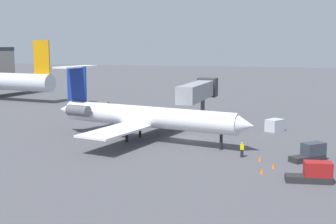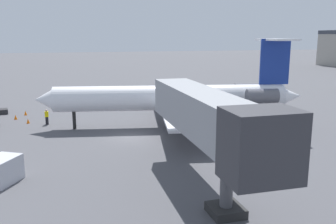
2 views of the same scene
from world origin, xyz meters
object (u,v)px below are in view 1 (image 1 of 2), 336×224
(traffic_cone_mid, at_px, (260,158))
(traffic_cone_far, at_px, (262,171))
(cargo_container_uld, at_px, (275,125))
(ground_crew_marshaller, at_px, (242,150))
(baggage_tug_lead, at_px, (314,173))
(jet_bridge, at_px, (199,91))
(baggage_tug_trailing, at_px, (311,153))
(traffic_cone_near, at_px, (273,166))
(regional_jet, at_px, (140,115))

(traffic_cone_mid, bearing_deg, traffic_cone_far, -172.37)
(cargo_container_uld, xyz_separation_m, traffic_cone_far, (-22.22, -0.28, -0.59))
(ground_crew_marshaller, xyz_separation_m, baggage_tug_lead, (-7.28, -7.35, -0.02))
(jet_bridge, height_order, baggage_tug_lead, jet_bridge)
(baggage_tug_trailing, height_order, cargo_container_uld, baggage_tug_trailing)
(baggage_tug_trailing, xyz_separation_m, cargo_container_uld, (15.70, 4.77, 0.03))
(baggage_tug_lead, relative_size, traffic_cone_mid, 7.57)
(baggage_tug_trailing, height_order, traffic_cone_mid, baggage_tug_trailing)
(baggage_tug_lead, xyz_separation_m, traffic_cone_near, (3.64, 3.73, -0.56))
(baggage_tug_lead, height_order, traffic_cone_mid, baggage_tug_lead)
(traffic_cone_mid, height_order, traffic_cone_far, same)
(baggage_tug_trailing, bearing_deg, ground_crew_marshaller, 95.49)
(jet_bridge, bearing_deg, traffic_cone_mid, -152.84)
(jet_bridge, relative_size, traffic_cone_mid, 28.82)
(ground_crew_marshaller, distance_m, baggage_tug_trailing, 7.21)
(baggage_tug_lead, xyz_separation_m, cargo_container_uld, (23.67, 4.94, 0.03))
(regional_jet, bearing_deg, traffic_cone_near, -116.67)
(baggage_tug_trailing, bearing_deg, traffic_cone_far, 145.46)
(jet_bridge, bearing_deg, traffic_cone_far, -155.80)
(jet_bridge, height_order, baggage_tug_trailing, jet_bridge)
(regional_jet, distance_m, jet_bridge, 17.76)
(jet_bridge, relative_size, ground_crew_marshaller, 9.38)
(jet_bridge, bearing_deg, baggage_tug_trailing, -141.63)
(cargo_container_uld, bearing_deg, traffic_cone_far, -179.28)
(baggage_tug_lead, distance_m, traffic_cone_far, 4.91)
(traffic_cone_mid, relative_size, traffic_cone_far, 1.00)
(traffic_cone_mid, xyz_separation_m, traffic_cone_far, (-4.73, -0.63, 0.00))
(traffic_cone_near, xyz_separation_m, traffic_cone_far, (-2.19, 0.93, 0.00))
(traffic_cone_near, bearing_deg, baggage_tug_lead, -134.30)
(traffic_cone_far, bearing_deg, regional_jet, 56.41)
(baggage_tug_lead, bearing_deg, jet_bridge, 30.31)
(regional_jet, bearing_deg, jet_bridge, -12.26)
(traffic_cone_far, bearing_deg, traffic_cone_mid, 7.63)
(baggage_tug_lead, distance_m, traffic_cone_mid, 8.16)
(ground_crew_marshaller, bearing_deg, jet_bridge, 24.05)
(traffic_cone_mid, bearing_deg, cargo_container_uld, -1.16)
(jet_bridge, height_order, cargo_container_uld, jet_bridge)
(baggage_tug_lead, xyz_separation_m, baggage_tug_trailing, (7.97, 0.17, 0.00))
(regional_jet, distance_m, baggage_tug_lead, 24.56)
(regional_jet, bearing_deg, traffic_cone_mid, -111.37)
(baggage_tug_trailing, xyz_separation_m, traffic_cone_near, (-4.33, 3.56, -0.56))
(baggage_tug_trailing, bearing_deg, regional_jet, 78.16)
(baggage_tug_lead, xyz_separation_m, traffic_cone_mid, (6.18, 5.29, -0.56))
(regional_jet, distance_m, traffic_cone_near, 19.64)
(jet_bridge, height_order, ground_crew_marshaller, jet_bridge)
(baggage_tug_trailing, relative_size, traffic_cone_mid, 7.09)
(ground_crew_marshaller, xyz_separation_m, traffic_cone_far, (-5.83, -2.69, -0.58))
(traffic_cone_near, bearing_deg, cargo_container_uld, 3.45)
(regional_jet, bearing_deg, baggage_tug_trailing, -101.84)
(ground_crew_marshaller, bearing_deg, cargo_container_uld, -8.36)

